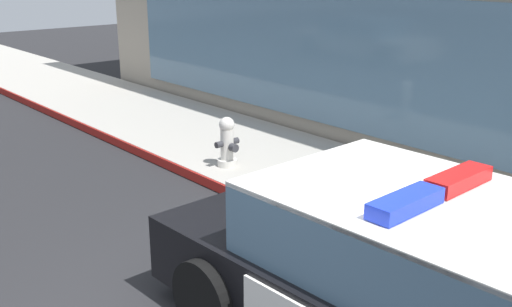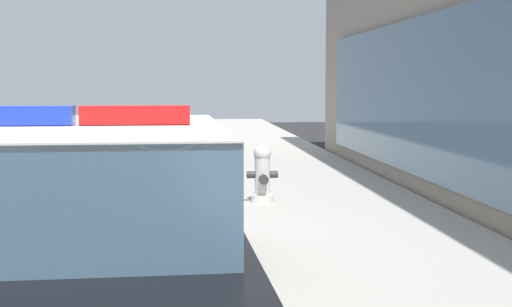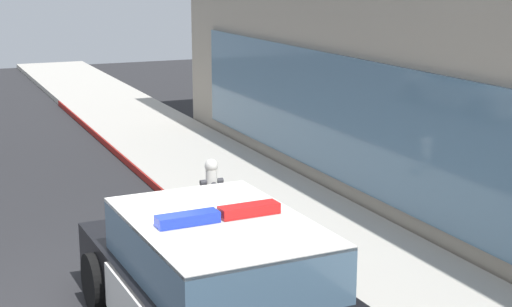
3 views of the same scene
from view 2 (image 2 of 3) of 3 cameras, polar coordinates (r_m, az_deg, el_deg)
name	(u,v)px [view 2 (image 2 of 3)]	position (r m, az deg, el deg)	size (l,w,h in m)	color
ground	(4,296)	(5.83, -19.83, -10.83)	(48.00, 48.00, 0.00)	#262628
sidewalk	(403,276)	(5.88, 11.86, -9.70)	(48.00, 2.62, 0.15)	#B2ADA3
curb_red_paint	(240,280)	(5.64, -1.33, -10.24)	(28.80, 0.04, 0.14)	maroon
police_cruiser	(78,246)	(4.26, -14.29, -7.31)	(4.96, 2.24, 1.49)	black
fire_hydrant	(262,174)	(8.72, 0.52, -1.70)	(0.34, 0.39, 0.73)	silver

